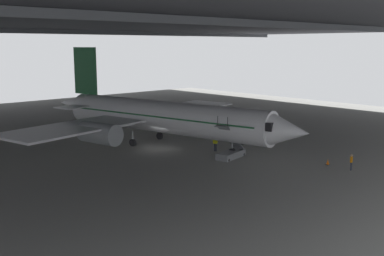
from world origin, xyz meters
TOP-DOWN VIEW (x-y plane):
  - ground_plane at (0.00, 0.00)m, footprint 110.00×110.00m
  - hangar_structure at (-0.11, 13.78)m, footprint 121.00×99.00m
  - airplane_main at (0.85, 1.48)m, footprint 36.42×37.21m
  - boarding_stairs at (2.27, -8.79)m, footprint 4.43×2.23m
  - crew_worker_near_nose at (7.12, -20.12)m, footprint 0.51×0.34m
  - crew_worker_by_stairs at (3.30, -5.49)m, footprint 0.39×0.46m
  - traffic_cone_orange at (7.38, -17.46)m, footprint 0.36×0.36m

SIDE VIEW (x-z plane):
  - ground_plane at x=0.00m, z-range 0.00..0.00m
  - traffic_cone_orange at x=7.38m, z-range -0.01..0.59m
  - boarding_stairs at x=2.27m, z-range -1.61..3.09m
  - crew_worker_near_nose at x=7.12m, z-range 0.11..1.69m
  - crew_worker_by_stairs at x=3.30m, z-range 0.13..1.90m
  - airplane_main at x=0.85m, z-range -2.34..9.32m
  - hangar_structure at x=-0.11m, z-range 7.21..22.91m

